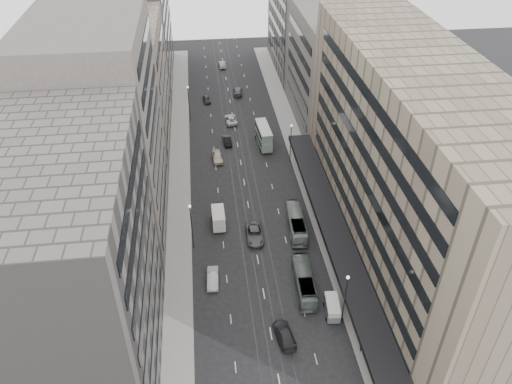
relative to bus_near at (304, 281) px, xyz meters
name	(u,v)px	position (x,y,z in m)	size (l,w,h in m)	color
ground	(265,299)	(-5.80, -1.38, -1.38)	(220.00, 220.00, 0.00)	black
sidewalk_right	(299,154)	(6.20, 36.12, -1.31)	(4.00, 125.00, 0.15)	gray
sidewalk_left	(180,162)	(-17.80, 36.12, -1.31)	(4.00, 125.00, 0.15)	gray
department_store	(410,169)	(15.65, 6.62, 13.56)	(19.20, 60.00, 30.00)	gray
building_right_mid	(333,69)	(15.70, 50.62, 10.62)	(15.00, 28.00, 24.00)	#524B47
building_right_far	(305,18)	(15.70, 80.62, 12.62)	(15.00, 32.00, 28.00)	#5B5652
building_left_a	(74,277)	(-27.30, -9.38, 13.62)	(15.00, 28.00, 30.00)	#5B5652
building_left_b	(104,135)	(-27.30, 17.62, 15.62)	(15.00, 26.00, 34.00)	#524B47
building_left_c	(125,88)	(-27.30, 44.62, 11.12)	(15.00, 28.00, 25.00)	gray
building_left_d	(137,28)	(-27.30, 77.62, 12.62)	(15.00, 38.00, 28.00)	#5B5652
lamp_right_near	(346,294)	(3.90, -6.38, 3.82)	(0.44, 0.44, 8.32)	#262628
lamp_right_far	(291,139)	(3.90, 33.62, 3.82)	(0.44, 0.44, 8.32)	#262628
lamp_left_near	(191,221)	(-15.50, 10.62, 3.82)	(0.44, 0.44, 8.32)	#262628
lamp_left_far	(189,100)	(-15.50, 53.62, 3.82)	(0.44, 0.44, 8.32)	#262628
bus_near	(304,281)	(0.00, 0.00, 0.00)	(2.32, 9.93, 2.77)	slate
bus_far	(296,223)	(1.28, 12.98, 0.03)	(2.38, 10.16, 2.83)	#95A097
double_decker	(264,135)	(-0.43, 40.72, 0.98)	(2.87, 8.12, 4.38)	gray
vw_microbus	(332,307)	(2.86, -5.00, -0.16)	(2.18, 4.21, 2.20)	slate
panel_van	(218,218)	(-11.25, 15.52, 0.21)	(2.31, 4.61, 2.89)	silver
sedan_1	(213,278)	(-12.83, 2.76, -0.64)	(1.58, 4.54, 1.50)	beige
sedan_2	(255,234)	(-5.69, 11.68, -0.59)	(2.64, 5.73, 1.59)	#535356
sedan_3	(285,334)	(-4.17, -8.28, -0.63)	(2.11, 5.18, 1.50)	black
sedan_4	(217,157)	(-10.30, 35.94, -0.55)	(1.97, 4.89, 1.67)	beige
sedan_5	(227,141)	(-7.90, 42.29, -0.68)	(1.48, 4.25, 1.40)	black
sedan_6	(231,119)	(-6.40, 51.73, -0.64)	(2.46, 5.34, 1.48)	silver
sedan_7	(238,91)	(-3.53, 66.50, -0.62)	(2.13, 5.24, 1.52)	#4F4F51
sedan_8	(207,99)	(-11.41, 62.99, -0.69)	(1.63, 4.05, 1.38)	#27272A
sedan_9	(222,64)	(-6.23, 84.84, -0.61)	(1.64, 4.70, 1.55)	#A39987
pedestrian	(363,346)	(5.13, -11.47, -0.22)	(0.74, 0.48, 2.02)	black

